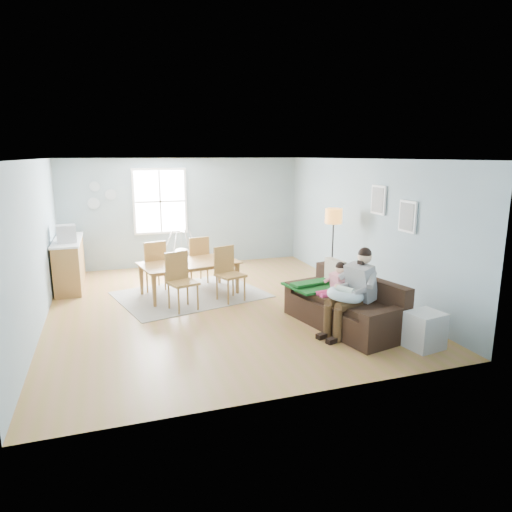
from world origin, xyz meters
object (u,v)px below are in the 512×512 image
object	(u,v)px
baby_swing	(182,252)
toddler	(335,282)
storage_cube	(424,330)
dining_table	(190,279)
father	(353,289)
counter	(69,263)
chair_nw	(154,262)
monitor	(66,234)
chair_sw	(180,277)
chair_ne	(197,257)
floor_lamp	(333,223)
chair_se	(228,269)
sofa	(346,309)

from	to	relation	value
baby_swing	toddler	bearing A→B (deg)	-68.06
storage_cube	dining_table	world-z (taller)	dining_table
father	toddler	bearing A→B (deg)	96.23
toddler	counter	bearing A→B (deg)	139.29
chair_nw	baby_swing	distance (m)	1.86
dining_table	monitor	bearing A→B (deg)	144.99
chair_sw	chair_ne	size ratio (longest dim) A/B	1.00
floor_lamp	chair_nw	world-z (taller)	floor_lamp
monitor	baby_swing	world-z (taller)	monitor
storage_cube	dining_table	xyz separation A→B (m)	(-2.77, 3.66, 0.07)
chair_se	chair_ne	distance (m)	1.35
counter	monitor	size ratio (longest dim) A/B	4.62
chair_sw	toddler	bearing A→B (deg)	-33.83
chair_se	father	bearing A→B (deg)	-58.38
chair_sw	chair_nw	size ratio (longest dim) A/B	0.99
floor_lamp	storage_cube	world-z (taller)	floor_lamp
chair_ne	sofa	bearing A→B (deg)	-61.11
chair_se	sofa	bearing A→B (deg)	-53.20
sofa	dining_table	distance (m)	3.29
chair_sw	monitor	bearing A→B (deg)	137.71
toddler	chair_nw	bearing A→B (deg)	132.83
storage_cube	floor_lamp	bearing A→B (deg)	87.98
chair_se	storage_cube	bearing A→B (deg)	-55.71
chair_ne	toddler	bearing A→B (deg)	-61.42
chair_nw	chair_ne	bearing A→B (deg)	14.56
toddler	monitor	world-z (taller)	monitor
sofa	chair_sw	distance (m)	3.01
chair_sw	counter	xyz separation A→B (m)	(-2.01, 2.17, -0.08)
sofa	baby_swing	xyz separation A→B (m)	(-1.94, 4.69, 0.14)
monitor	baby_swing	bearing A→B (deg)	24.48
chair_sw	monitor	size ratio (longest dim) A/B	2.61
toddler	dining_table	bearing A→B (deg)	130.62
floor_lamp	chair_sw	bearing A→B (deg)	-175.90
toddler	floor_lamp	distance (m)	2.11
storage_cube	chair_sw	xyz separation A→B (m)	(-3.09, 2.88, 0.34)
father	chair_sw	world-z (taller)	father
counter	baby_swing	distance (m)	2.64
toddler	chair_se	size ratio (longest dim) A/B	0.79
chair_nw	monitor	world-z (taller)	monitor
sofa	father	xyz separation A→B (m)	(-0.06, -0.32, 0.43)
sofa	father	size ratio (longest dim) A/B	1.63
chair_nw	toddler	bearing A→B (deg)	-47.17
dining_table	monitor	size ratio (longest dim) A/B	4.74
floor_lamp	counter	size ratio (longest dim) A/B	0.92
storage_cube	sofa	bearing A→B (deg)	119.59
sofa	monitor	xyz separation A→B (m)	(-4.44, 3.55, 0.92)
dining_table	monitor	xyz separation A→B (m)	(-2.32, 1.04, 0.88)
chair_nw	counter	bearing A→B (deg)	152.72
father	chair_sw	bearing A→B (deg)	139.19
monitor	storage_cube	bearing A→B (deg)	-42.69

